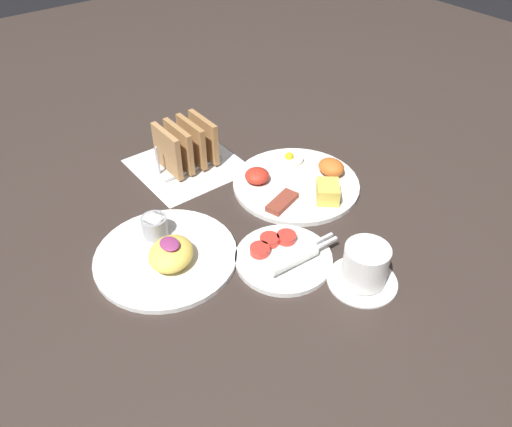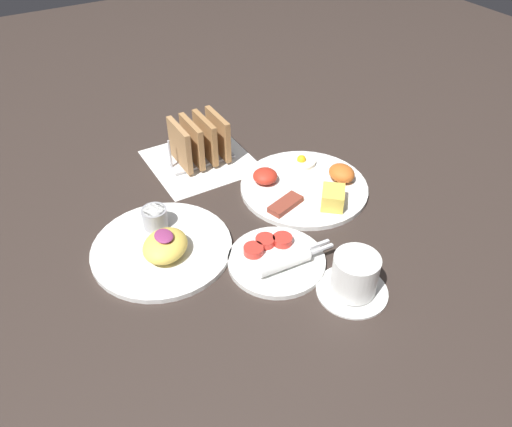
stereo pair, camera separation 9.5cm
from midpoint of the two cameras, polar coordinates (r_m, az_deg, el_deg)
ground_plane at (r=0.97m, az=-6.10°, el=-1.33°), size 3.00×3.00×0.00m
napkin_flat at (r=1.14m, az=-10.20°, el=5.36°), size 0.22×0.22×0.00m
plate_breakfast at (r=1.06m, az=2.34°, el=3.55°), size 0.27×0.27×0.05m
plate_condiments at (r=0.89m, az=0.18°, el=-5.05°), size 0.17×0.18×0.04m
plate_foreground at (r=0.91m, az=-13.19°, el=-4.48°), size 0.26×0.26×0.06m
toast_rack at (r=1.12m, az=-10.49°, el=7.49°), size 0.10×0.15×0.10m
coffee_cup at (r=0.84m, az=9.21°, el=-6.22°), size 0.12×0.12×0.08m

